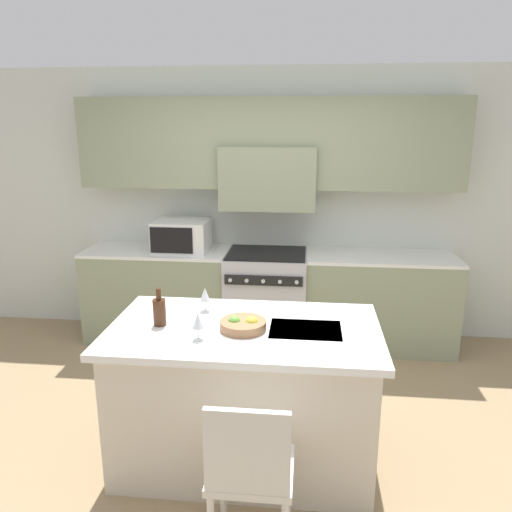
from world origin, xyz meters
TOP-DOWN VIEW (x-y plane):
  - ground_plane at (0.00, 0.00)m, footprint 10.00×10.00m
  - back_cabinetry at (0.00, 1.94)m, footprint 10.00×0.46m
  - back_counter at (-0.00, 1.70)m, footprint 3.66×0.62m
  - range_stove at (-0.00, 1.67)m, footprint 0.79×0.70m
  - microwave at (-0.85, 1.69)m, footprint 0.53×0.45m
  - kitchen_island at (0.02, -0.16)m, footprint 1.69×0.97m
  - island_chair at (0.15, -0.98)m, footprint 0.42×0.40m
  - wine_bottle at (-0.51, -0.19)m, footprint 0.08×0.08m
  - wine_glass_near at (-0.23, -0.38)m, footprint 0.07×0.07m
  - wine_glass_far at (-0.28, 0.07)m, footprint 0.07×0.07m
  - fruit_bowl at (0.01, -0.21)m, footprint 0.29×0.29m

SIDE VIEW (x-z plane):
  - ground_plane at x=0.00m, z-range 0.00..0.00m
  - back_counter at x=0.00m, z-range 0.00..0.93m
  - range_stove at x=0.00m, z-range 0.00..0.94m
  - kitchen_island at x=0.02m, z-range 0.00..0.94m
  - island_chair at x=0.15m, z-range 0.07..1.01m
  - fruit_bowl at x=0.01m, z-range 0.93..1.01m
  - wine_bottle at x=-0.51m, z-range 0.91..1.15m
  - wine_glass_near at x=-0.23m, z-range 0.97..1.13m
  - wine_glass_far at x=-0.28m, z-range 0.97..1.13m
  - microwave at x=-0.85m, z-range 0.93..1.24m
  - back_cabinetry at x=0.00m, z-range 0.25..2.95m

